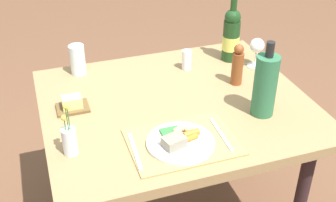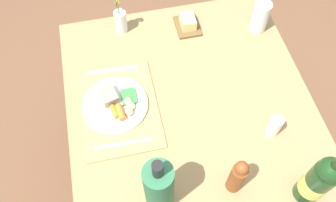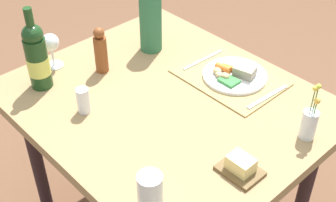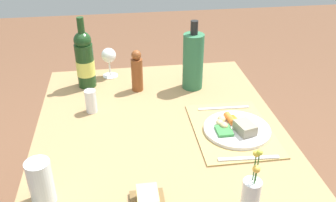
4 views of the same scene
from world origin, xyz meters
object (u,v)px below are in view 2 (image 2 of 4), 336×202
object	(u,v)px
dining_table	(191,121)
salt_shaker	(275,126)
butter_dish	(188,23)
water_tumbler	(260,18)
fork	(113,70)
wine_bottle	(319,181)
cooler_bottle	(159,187)
dinner_plate	(116,104)
knife	(123,144)
pepper_mill	(237,177)
flower_vase	(121,20)

from	to	relation	value
dining_table	salt_shaker	distance (m)	0.32
butter_dish	water_tumbler	bearing A→B (deg)	76.23
fork	butter_dish	bearing A→B (deg)	119.05
water_tumbler	dining_table	bearing A→B (deg)	-47.83
wine_bottle	butter_dish	bearing A→B (deg)	-165.82
cooler_bottle	fork	bearing A→B (deg)	-171.57
dinner_plate	fork	distance (m)	0.17
knife	cooler_bottle	bearing A→B (deg)	24.07
water_tumbler	butter_dish	world-z (taller)	water_tumbler
wine_bottle	salt_shaker	distance (m)	0.25
dinner_plate	knife	xyz separation A→B (m)	(0.16, 0.00, -0.01)
pepper_mill	salt_shaker	xyz separation A→B (m)	(-0.16, 0.20, -0.04)
fork	water_tumbler	size ratio (longest dim) A/B	1.47
knife	salt_shaker	xyz separation A→B (m)	(0.07, 0.54, 0.04)
fork	butter_dish	size ratio (longest dim) A/B	1.60
salt_shaker	dinner_plate	bearing A→B (deg)	-113.13
pepper_mill	cooler_bottle	bearing A→B (deg)	-92.01
flower_vase	butter_dish	bearing A→B (deg)	80.76
knife	salt_shaker	bearing A→B (deg)	85.26
pepper_mill	salt_shaker	size ratio (longest dim) A/B	1.98
salt_shaker	water_tumbler	bearing A→B (deg)	166.15
knife	butter_dish	xyz separation A→B (m)	(-0.50, 0.36, 0.02)
dining_table	knife	bearing A→B (deg)	-73.88
fork	flower_vase	xyz separation A→B (m)	(-0.21, 0.07, 0.05)
wine_bottle	water_tumbler	bearing A→B (deg)	172.62
dinner_plate	flower_vase	xyz separation A→B (m)	(-0.38, 0.08, 0.04)
knife	butter_dish	bearing A→B (deg)	146.31
butter_dish	flower_vase	world-z (taller)	flower_vase
knife	water_tumbler	distance (m)	0.79
knife	flower_vase	xyz separation A→B (m)	(-0.55, 0.08, 0.05)
dinner_plate	fork	xyz separation A→B (m)	(-0.17, 0.01, -0.01)
dinner_plate	butter_dish	world-z (taller)	butter_dish
wine_bottle	knife	bearing A→B (deg)	-118.27
knife	cooler_bottle	size ratio (longest dim) A/B	0.68
cooler_bottle	salt_shaker	bearing A→B (deg)	108.81
pepper_mill	wine_bottle	xyz separation A→B (m)	(0.08, 0.23, 0.04)
butter_dish	salt_shaker	xyz separation A→B (m)	(0.56, 0.18, 0.02)
butter_dish	salt_shaker	world-z (taller)	salt_shaker
flower_vase	pepper_mill	distance (m)	0.82
water_tumbler	pepper_mill	world-z (taller)	pepper_mill
fork	wine_bottle	world-z (taller)	wine_bottle
dining_table	dinner_plate	distance (m)	0.31
cooler_bottle	flower_vase	bearing A→B (deg)	-179.21
water_tumbler	dinner_plate	bearing A→B (deg)	-68.43
water_tumbler	pepper_mill	size ratio (longest dim) A/B	0.74
knife	pepper_mill	distance (m)	0.42
fork	water_tumbler	xyz separation A→B (m)	(-0.09, 0.65, 0.05)
knife	fork	bearing A→B (deg)	-178.82
dinner_plate	flower_vase	size ratio (longest dim) A/B	1.19
butter_dish	cooler_bottle	xyz separation A→B (m)	(0.72, -0.27, 0.11)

